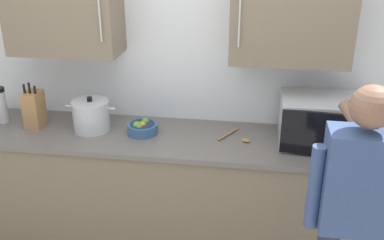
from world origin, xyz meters
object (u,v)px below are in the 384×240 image
object	(u,v)px
thermos_flask	(1,105)
fruit_bowl	(142,128)
knife_block	(34,109)
wooden_spoon	(237,137)
person_figure	(353,208)
stock_pot	(91,116)
microwave_oven	(321,122)

from	to	relation	value
thermos_flask	fruit_bowl	bearing A→B (deg)	-2.04
knife_block	wooden_spoon	xyz separation A→B (m)	(1.43, 0.01, -0.12)
knife_block	person_figure	world-z (taller)	person_figure
fruit_bowl	wooden_spoon	xyz separation A→B (m)	(0.65, 0.02, -0.03)
person_figure	fruit_bowl	bearing A→B (deg)	148.25
knife_block	stock_pot	bearing A→B (deg)	-0.21
person_figure	microwave_oven	bearing A→B (deg)	95.43
microwave_oven	person_figure	world-z (taller)	person_figure
thermos_flask	fruit_bowl	xyz separation A→B (m)	(1.05, -0.04, -0.09)
microwave_oven	person_figure	distance (m)	0.82
knife_block	person_figure	distance (m)	2.19
wooden_spoon	knife_block	bearing A→B (deg)	-179.61
microwave_oven	knife_block	xyz separation A→B (m)	(-1.97, -0.02, -0.03)
microwave_oven	stock_pot	xyz separation A→B (m)	(-1.55, -0.02, -0.05)
knife_block	wooden_spoon	size ratio (longest dim) A/B	1.46
thermos_flask	person_figure	distance (m)	2.45
microwave_oven	person_figure	size ratio (longest dim) A/B	0.36
wooden_spoon	thermos_flask	bearing A→B (deg)	179.27
knife_block	fruit_bowl	world-z (taller)	knife_block
thermos_flask	person_figure	bearing A→B (deg)	-19.52
microwave_oven	knife_block	size ratio (longest dim) A/B	1.73
thermos_flask	knife_block	xyz separation A→B (m)	(0.27, -0.03, -0.00)
microwave_oven	fruit_bowl	bearing A→B (deg)	-178.89
thermos_flask	knife_block	world-z (taller)	knife_block
knife_block	wooden_spoon	world-z (taller)	knife_block
thermos_flask	knife_block	bearing A→B (deg)	-6.67
thermos_flask	fruit_bowl	world-z (taller)	thermos_flask
person_figure	knife_block	bearing A→B (deg)	158.91
fruit_bowl	stock_pot	distance (m)	0.37
microwave_oven	thermos_flask	xyz separation A→B (m)	(-2.24, 0.01, -0.02)
thermos_flask	wooden_spoon	size ratio (longest dim) A/B	1.16
stock_pot	microwave_oven	bearing A→B (deg)	0.68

